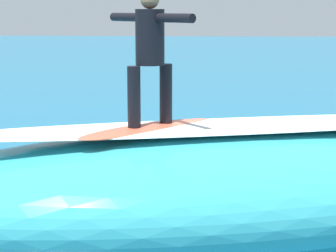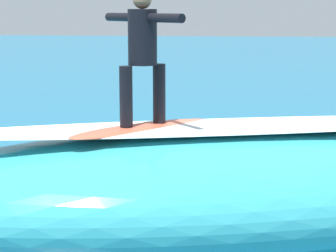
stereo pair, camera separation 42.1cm
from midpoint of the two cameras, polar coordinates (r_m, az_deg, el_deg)
name	(u,v)px [view 2 (the right image)]	position (r m, az deg, el deg)	size (l,w,h in m)	color
ground_plane	(249,188)	(11.22, 8.43, -5.56)	(120.00, 120.00, 0.00)	#196084
wave_crest	(225,190)	(8.19, 6.64, -5.83)	(9.17, 3.15, 1.60)	teal
wave_foam_lip	(226,127)	(7.99, 6.76, -0.06)	(7.79, 1.10, 0.08)	white
surfboard_riding	(143,129)	(7.76, -0.72, -0.24)	(2.07, 0.55, 0.10)	#E0563D
surfer_riding	(143,47)	(7.64, -0.74, 7.15)	(1.14, 1.19, 1.64)	black
surfboard_paddling	(184,169)	(12.18, 2.44, -3.92)	(2.39, 0.50, 0.09)	yellow
surfer_paddling	(182,161)	(12.00, 2.28, -3.20)	(0.61, 1.83, 0.33)	black
foam_patch_near	(42,233)	(8.86, -9.98, -9.57)	(0.69, 0.65, 0.15)	white
foam_patch_mid	(132,175)	(11.64, -2.30, -4.43)	(0.75, 0.74, 0.16)	white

